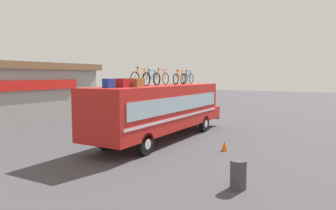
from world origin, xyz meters
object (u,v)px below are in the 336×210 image
object	(u,v)px
luggage_bag_1	(109,83)
luggage_bag_3	(137,83)
rooftop_bicycle_3	(161,78)
trash_bin	(238,174)
rooftop_bicycle_6	(188,78)
bus	(162,107)
luggage_bag_2	(123,83)
rooftop_bicycle_4	(180,78)
rooftop_bicycle_5	(179,78)
rooftop_bicycle_1	(141,78)
rooftop_bicycle_2	(152,79)
traffic_cone	(225,146)

from	to	relation	value
luggage_bag_1	luggage_bag_3	distance (m)	1.63
rooftop_bicycle_3	trash_bin	world-z (taller)	rooftop_bicycle_3
rooftop_bicycle_6	rooftop_bicycle_3	bearing A→B (deg)	179.92
bus	luggage_bag_2	world-z (taller)	luggage_bag_2
trash_bin	rooftop_bicycle_4	bearing A→B (deg)	39.40
rooftop_bicycle_3	rooftop_bicycle_5	bearing A→B (deg)	1.94
luggage_bag_2	rooftop_bicycle_1	xyz separation A→B (m)	(1.46, 0.03, 0.20)
trash_bin	luggage_bag_1	bearing A→B (deg)	80.39
bus	trash_bin	bearing A→B (deg)	-131.98
luggage_bag_2	rooftop_bicycle_4	world-z (taller)	rooftop_bicycle_4
luggage_bag_1	trash_bin	world-z (taller)	luggage_bag_1
luggage_bag_3	rooftop_bicycle_6	bearing A→B (deg)	4.33
rooftop_bicycle_2	trash_bin	world-z (taller)	rooftop_bicycle_2
rooftop_bicycle_3	trash_bin	size ratio (longest dim) A/B	1.91
rooftop_bicycle_1	rooftop_bicycle_5	xyz separation A→B (m)	(4.86, 0.36, -0.04)
rooftop_bicycle_5	traffic_cone	size ratio (longest dim) A/B	3.54
rooftop_bicycle_6	trash_bin	world-z (taller)	rooftop_bicycle_6
bus	luggage_bag_1	distance (m)	4.61
luggage_bag_3	trash_bin	distance (m)	6.90
luggage_bag_3	rooftop_bicycle_6	xyz separation A→B (m)	(6.62, 0.50, 0.18)
luggage_bag_1	rooftop_bicycle_3	size ratio (longest dim) A/B	0.26
bus	luggage_bag_2	distance (m)	3.85
luggage_bag_1	trash_bin	size ratio (longest dim) A/B	0.50
rooftop_bicycle_6	trash_bin	distance (m)	11.54
rooftop_bicycle_1	luggage_bag_1	bearing A→B (deg)	176.62
luggage_bag_1	luggage_bag_2	xyz separation A→B (m)	(0.81, -0.17, 0.00)
trash_bin	traffic_cone	size ratio (longest dim) A/B	1.97
luggage_bag_2	luggage_bag_3	size ratio (longest dim) A/B	0.88
rooftop_bicycle_6	luggage_bag_1	bearing A→B (deg)	-179.05
luggage_bag_1	rooftop_bicycle_1	world-z (taller)	rooftop_bicycle_1
rooftop_bicycle_5	trash_bin	xyz separation A→B (m)	(-8.17, -6.32, -2.95)
rooftop_bicycle_1	rooftop_bicycle_3	bearing A→B (deg)	6.46
luggage_bag_2	rooftop_bicycle_3	bearing A→B (deg)	4.54
luggage_bag_3	traffic_cone	world-z (taller)	luggage_bag_3
trash_bin	rooftop_bicycle_3	bearing A→B (deg)	47.39
luggage_bag_2	rooftop_bicycle_1	bearing A→B (deg)	1.31
bus	luggage_bag_3	size ratio (longest dim) A/B	17.66
luggage_bag_3	rooftop_bicycle_3	bearing A→B (deg)	9.22
luggage_bag_3	rooftop_bicycle_2	distance (m)	1.89
rooftop_bicycle_1	traffic_cone	size ratio (longest dim) A/B	3.73
rooftop_bicycle_6	traffic_cone	distance (m)	7.05
luggage_bag_2	trash_bin	xyz separation A→B (m)	(-1.84, -5.93, -2.80)
rooftop_bicycle_6	traffic_cone	world-z (taller)	rooftop_bicycle_6
rooftop_bicycle_2	rooftop_bicycle_3	xyz separation A→B (m)	(1.26, 0.18, 0.03)
luggage_bag_1	trash_bin	distance (m)	6.79
rooftop_bicycle_4	trash_bin	world-z (taller)	rooftop_bicycle_4
rooftop_bicycle_1	luggage_bag_3	bearing A→B (deg)	-161.32
luggage_bag_2	traffic_cone	size ratio (longest dim) A/B	1.25
luggage_bag_3	trash_bin	bearing A→B (deg)	-114.58
rooftop_bicycle_1	rooftop_bicycle_4	distance (m)	3.59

